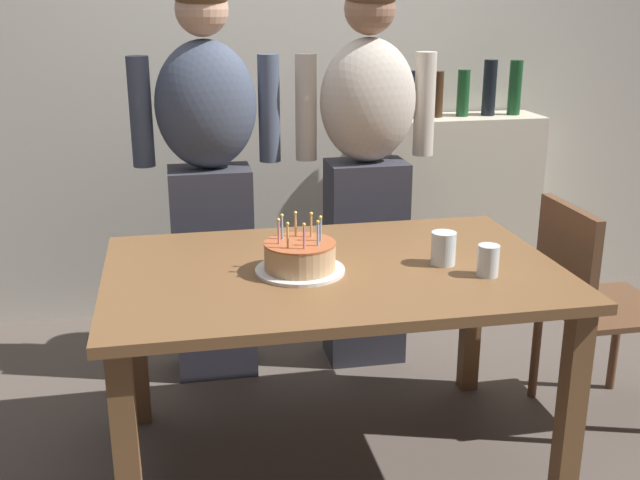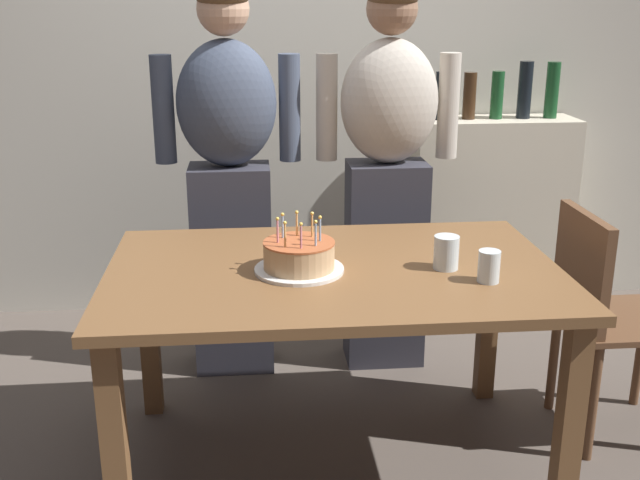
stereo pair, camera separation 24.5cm
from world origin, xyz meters
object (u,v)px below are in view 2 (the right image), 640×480
object	(u,v)px
water_glass_far	(489,266)
dining_chair	(604,307)
birthday_cake	(299,257)
person_woman_cardigan	(387,173)
water_glass_near	(446,252)
person_man_bearded	(229,177)

from	to	relation	value
water_glass_far	dining_chair	xyz separation A→B (m)	(0.54, 0.28, -0.27)
birthday_cake	person_woman_cardigan	xyz separation A→B (m)	(0.44, 0.82, 0.08)
birthday_cake	dining_chair	size ratio (longest dim) A/B	0.34
water_glass_far	person_woman_cardigan	bearing A→B (deg)	98.88
water_glass_near	person_man_bearded	xyz separation A→B (m)	(-0.72, 0.84, 0.08)
water_glass_near	dining_chair	xyz separation A→B (m)	(0.64, 0.15, -0.28)
water_glass_far	water_glass_near	bearing A→B (deg)	127.83
water_glass_near	water_glass_far	distance (m)	0.17
water_glass_near	dining_chair	bearing A→B (deg)	13.04
birthday_cake	dining_chair	bearing A→B (deg)	6.64
water_glass_near	dining_chair	world-z (taller)	dining_chair
person_man_bearded	dining_chair	distance (m)	1.57
birthday_cake	water_glass_far	distance (m)	0.61
water_glass_near	water_glass_far	xyz separation A→B (m)	(0.10, -0.13, -0.00)
water_glass_far	dining_chair	bearing A→B (deg)	27.61
water_glass_far	dining_chair	size ratio (longest dim) A/B	0.12
water_glass_far	person_man_bearded	bearing A→B (deg)	130.49
birthday_cake	dining_chair	world-z (taller)	birthday_cake
birthday_cake	person_man_bearded	xyz separation A→B (m)	(-0.24, 0.82, 0.08)
birthday_cake	water_glass_far	xyz separation A→B (m)	(0.59, -0.15, 0.00)
person_man_bearded	water_glass_far	bearing A→B (deg)	130.49
water_glass_far	person_woman_cardigan	xyz separation A→B (m)	(-0.15, 0.97, 0.08)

